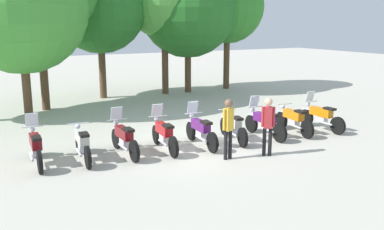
{
  "coord_description": "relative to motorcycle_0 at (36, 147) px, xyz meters",
  "views": [
    {
      "loc": [
        -6.33,
        -11.56,
        3.91
      ],
      "look_at": [
        0.0,
        0.5,
        0.9
      ],
      "focal_mm": 39.2,
      "sensor_mm": 36.0,
      "label": 1
    }
  ],
  "objects": [
    {
      "name": "motorcycle_4",
      "position": [
        4.98,
        -0.54,
        0.0
      ],
      "size": [
        0.62,
        2.19,
        1.37
      ],
      "rotation": [
        0.0,
        0.0,
        1.52
      ],
      "color": "black",
      "rests_on": "ground_plane"
    },
    {
      "name": "tree_1",
      "position": [
        0.61,
        6.84,
        4.03
      ],
      "size": [
        5.52,
        5.52,
        7.31
      ],
      "color": "brown",
      "rests_on": "ground_plane"
    },
    {
      "name": "motorcycle_1",
      "position": [
        1.24,
        -0.23,
        -0.01
      ],
      "size": [
        0.62,
        2.19,
        0.99
      ],
      "rotation": [
        0.0,
        0.0,
        1.5
      ],
      "color": "black",
      "rests_on": "ground_plane"
    },
    {
      "name": "motorcycle_2",
      "position": [
        2.49,
        -0.27,
        0.0
      ],
      "size": [
        0.62,
        2.19,
        1.37
      ],
      "rotation": [
        0.0,
        0.0,
        1.59
      ],
      "color": "black",
      "rests_on": "ground_plane"
    },
    {
      "name": "tree_5",
      "position": [
        9.52,
        9.22,
        4.13
      ],
      "size": [
        5.39,
        5.39,
        7.35
      ],
      "color": "brown",
      "rests_on": "ground_plane"
    },
    {
      "name": "person_1",
      "position": [
        5.02,
        -2.11,
        0.54
      ],
      "size": [
        0.41,
        0.26,
        1.78
      ],
      "rotation": [
        0.0,
        0.0,
        1.71
      ],
      "color": "black",
      "rests_on": "ground_plane"
    },
    {
      "name": "tree_3",
      "position": [
        4.68,
        9.63,
        4.19
      ],
      "size": [
        4.78,
        4.78,
        7.11
      ],
      "color": "brown",
      "rests_on": "ground_plane"
    },
    {
      "name": "motorcycle_3",
      "position": [
        3.73,
        -0.42,
        0.0
      ],
      "size": [
        0.62,
        2.19,
        1.37
      ],
      "rotation": [
        0.0,
        0.0,
        1.5
      ],
      "color": "black",
      "rests_on": "ground_plane"
    },
    {
      "name": "motorcycle_6",
      "position": [
        7.46,
        -0.62,
        0.0
      ],
      "size": [
        0.62,
        2.19,
        1.37
      ],
      "rotation": [
        0.0,
        0.0,
        1.6
      ],
      "color": "black",
      "rests_on": "ground_plane"
    },
    {
      "name": "motorcycle_5",
      "position": [
        6.23,
        -0.52,
        -0.01
      ],
      "size": [
        0.72,
        2.17,
        0.99
      ],
      "rotation": [
        0.0,
        0.0,
        1.39
      ],
      "color": "black",
      "rests_on": "ground_plane"
    },
    {
      "name": "motorcycle_0",
      "position": [
        0.0,
        0.0,
        0.0
      ],
      "size": [
        0.62,
        2.19,
        1.37
      ],
      "rotation": [
        0.0,
        0.0,
        1.54
      ],
      "color": "black",
      "rests_on": "ground_plane"
    },
    {
      "name": "motorcycle_7",
      "position": [
        8.71,
        -0.69,
        -0.01
      ],
      "size": [
        0.63,
        2.19,
        0.99
      ],
      "rotation": [
        0.0,
        0.0,
        1.47
      ],
      "color": "black",
      "rests_on": "ground_plane"
    },
    {
      "name": "motorcycle_8",
      "position": [
        9.95,
        -0.78,
        0.0
      ],
      "size": [
        0.62,
        2.19,
        1.37
      ],
      "rotation": [
        0.0,
        0.0,
        1.6
      ],
      "color": "black",
      "rests_on": "ground_plane"
    },
    {
      "name": "ground_plane",
      "position": [
        4.98,
        -0.43,
        -0.52
      ],
      "size": [
        80.0,
        80.0,
        0.0
      ],
      "primitive_type": "plane",
      "color": "#BCB7A8"
    },
    {
      "name": "person_0",
      "position": [
        6.23,
        -2.38,
        0.52
      ],
      "size": [
        0.38,
        0.32,
        1.76
      ],
      "rotation": [
        0.0,
        0.0,
        4.15
      ],
      "color": "black",
      "rests_on": "ground_plane"
    },
    {
      "name": "tree_6",
      "position": [
        12.17,
        9.33,
        4.3
      ],
      "size": [
        4.29,
        4.29,
        6.98
      ],
      "color": "brown",
      "rests_on": "ground_plane"
    }
  ]
}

